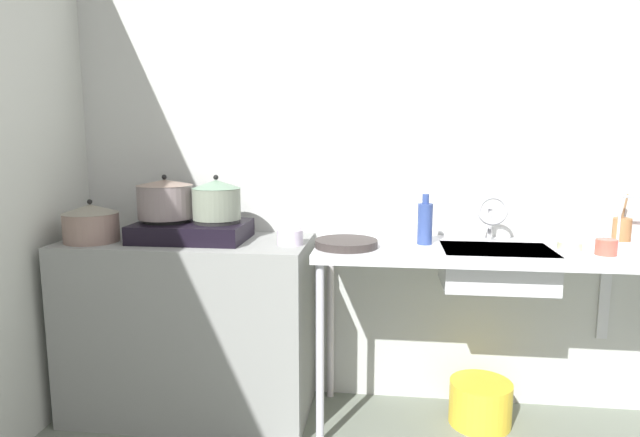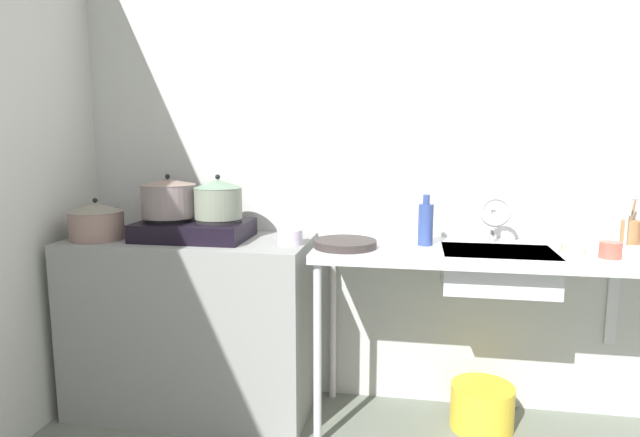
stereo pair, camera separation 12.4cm
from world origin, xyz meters
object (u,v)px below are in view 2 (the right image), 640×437
at_px(pot_beside_stove, 96,221).
at_px(small_bowl_on_drainboard, 573,249).
at_px(sink_basin, 498,270).
at_px(frying_pan, 345,244).
at_px(bucket_on_floor, 482,407).
at_px(percolator, 290,229).
at_px(cup_by_rack, 610,250).
at_px(stove, 194,229).
at_px(bottle_by_sink, 426,224).
at_px(pot_on_left_burner, 168,198).
at_px(pot_on_right_burner, 218,199).
at_px(utensil_jar, 630,232).
at_px(faucet, 495,214).

xyz_separation_m(pot_beside_stove, small_bowl_on_drainboard, (2.18, 0.08, -0.07)).
bearing_deg(sink_basin, small_bowl_on_drainboard, 2.53).
bearing_deg(pot_beside_stove, frying_pan, 0.68).
distance_m(frying_pan, bucket_on_floor, 1.02).
xyz_separation_m(percolator, cup_by_rack, (1.36, -0.05, -0.04)).
relative_size(stove, bottle_by_sink, 2.26).
xyz_separation_m(pot_on_left_burner, bottle_by_sink, (1.23, 0.04, -0.10)).
bearing_deg(stove, pot_beside_stove, -168.36).
bearing_deg(sink_basin, pot_on_right_burner, 178.61).
height_order(pot_on_left_burner, frying_pan, pot_on_left_burner).
bearing_deg(sink_basin, stove, 178.74).
relative_size(pot_on_left_burner, bottle_by_sink, 1.14).
relative_size(cup_by_rack, small_bowl_on_drainboard, 0.86).
distance_m(pot_on_left_burner, bottle_by_sink, 1.23).
xyz_separation_m(pot_on_right_burner, utensil_jar, (1.90, 0.21, -0.14)).
height_order(percolator, frying_pan, percolator).
relative_size(pot_beside_stove, faucet, 1.16).
xyz_separation_m(sink_basin, frying_pan, (-0.67, -0.05, 0.10)).
bearing_deg(pot_beside_stove, faucet, 6.18).
bearing_deg(pot_on_right_burner, cup_by_rack, -3.29).
height_order(pot_on_right_burner, cup_by_rack, pot_on_right_burner).
bearing_deg(frying_pan, pot_on_left_burner, 174.78).
bearing_deg(bucket_on_floor, faucet, 69.24).
xyz_separation_m(pot_on_left_burner, pot_on_right_burner, (0.25, 0.00, 0.00)).
bearing_deg(utensil_jar, stove, -174.18).
bearing_deg(pot_on_right_burner, frying_pan, -7.33).
distance_m(cup_by_rack, bottle_by_sink, 0.76).
distance_m(pot_beside_stove, sink_basin, 1.88).
bearing_deg(percolator, pot_beside_stove, -177.47).
distance_m(sink_basin, cup_by_rack, 0.45).
bearing_deg(faucet, cup_by_rack, -25.65).
bearing_deg(sink_basin, percolator, -178.69).
height_order(faucet, bucket_on_floor, faucet).
relative_size(pot_beside_stove, sink_basin, 0.54).
bearing_deg(pot_beside_stove, pot_on_right_burner, 9.17).
height_order(stove, frying_pan, stove).
bearing_deg(small_bowl_on_drainboard, pot_on_right_burner, 179.37).
xyz_separation_m(pot_on_left_burner, pot_beside_stove, (-0.33, -0.09, -0.11)).
distance_m(pot_beside_stove, bottle_by_sink, 1.57).
bearing_deg(utensil_jar, faucet, -170.90).
xyz_separation_m(faucet, small_bowl_on_drainboard, (0.31, -0.13, -0.12)).
xyz_separation_m(stove, pot_beside_stove, (-0.46, -0.09, 0.04)).
bearing_deg(frying_pan, percolator, 174.01).
bearing_deg(small_bowl_on_drainboard, stove, 179.42).
bearing_deg(faucet, small_bowl_on_drainboard, -22.06).
relative_size(sink_basin, faucet, 2.13).
distance_m(percolator, frying_pan, 0.27).
xyz_separation_m(pot_beside_stove, faucet, (1.87, 0.20, 0.05)).
xyz_separation_m(pot_on_left_burner, percolator, (0.61, -0.05, -0.13)).
bearing_deg(stove, faucet, 4.39).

